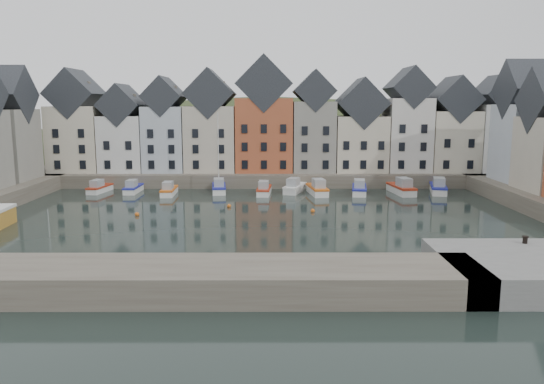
{
  "coord_description": "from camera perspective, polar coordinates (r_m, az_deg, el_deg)",
  "views": [
    {
      "loc": [
        1.11,
        -55.5,
        12.48
      ],
      "look_at": [
        1.25,
        6.0,
        2.21
      ],
      "focal_mm": 35.0,
      "sensor_mm": 36.0,
      "label": 1
    }
  ],
  "objects": [
    {
      "name": "mooring_buoys",
      "position": [
        62.29,
        -4.83,
        -1.97
      ],
      "size": [
        20.5,
        5.5,
        0.5
      ],
      "color": "#CA5B17",
      "rests_on": "ground"
    },
    {
      "name": "hillside",
      "position": [
        115.59,
        -0.67,
        -5.79
      ],
      "size": [
        153.6,
        70.4,
        64.0
      ],
      "color": "#2B371B",
      "rests_on": "ground"
    },
    {
      "name": "boat_a",
      "position": [
        79.25,
        -18.08,
        0.4
      ],
      "size": [
        2.47,
        5.61,
        2.08
      ],
      "rotation": [
        0.0,
        0.0,
        -0.15
      ],
      "color": "silver",
      "rests_on": "ground"
    },
    {
      "name": "boat_d",
      "position": [
        75.59,
        -5.73,
        0.51
      ],
      "size": [
        2.5,
        6.19,
        11.52
      ],
      "rotation": [
        0.0,
        0.0,
        0.11
      ],
      "color": "silver",
      "rests_on": "ground"
    },
    {
      "name": "far_quay",
      "position": [
        86.28,
        -0.86,
        1.83
      ],
      "size": [
        90.0,
        16.0,
        2.0
      ],
      "primitive_type": "cube",
      "color": "#524A3F",
      "rests_on": "ground"
    },
    {
      "name": "boat_e",
      "position": [
        73.62,
        -0.87,
        0.23
      ],
      "size": [
        2.12,
        5.79,
        2.19
      ],
      "rotation": [
        0.0,
        0.0,
        -0.06
      ],
      "color": "silver",
      "rests_on": "ground"
    },
    {
      "name": "boat_i",
      "position": [
        76.28,
        13.78,
        0.38
      ],
      "size": [
        2.91,
        6.98,
        2.6
      ],
      "rotation": [
        0.0,
        0.0,
        0.12
      ],
      "color": "silver",
      "rests_on": "ground"
    },
    {
      "name": "far_terrace",
      "position": [
        83.61,
        1.32,
        7.01
      ],
      "size": [
        72.37,
        8.16,
        17.78
      ],
      "color": "beige",
      "rests_on": "far_quay"
    },
    {
      "name": "near_wall",
      "position": [
        37.12,
        -17.77,
        -9.0
      ],
      "size": [
        50.0,
        6.0,
        2.0
      ],
      "primitive_type": "cube",
      "color": "#524A3F",
      "rests_on": "ground"
    },
    {
      "name": "boat_f",
      "position": [
        75.46,
        2.44,
        0.49
      ],
      "size": [
        3.74,
        6.4,
        2.35
      ],
      "rotation": [
        0.0,
        0.0,
        -0.32
      ],
      "color": "silver",
      "rests_on": "ground"
    },
    {
      "name": "boat_g",
      "position": [
        73.93,
        4.9,
        0.31
      ],
      "size": [
        2.82,
        6.68,
        2.49
      ],
      "rotation": [
        0.0,
        0.0,
        0.13
      ],
      "color": "silver",
      "rests_on": "ground"
    },
    {
      "name": "boat_j",
      "position": [
        78.29,
        17.45,
        0.43
      ],
      "size": [
        3.51,
        6.88,
        2.53
      ],
      "rotation": [
        0.0,
        0.0,
        -0.23
      ],
      "color": "silver",
      "rests_on": "ground"
    },
    {
      "name": "mooring_bollard",
      "position": [
        44.7,
        25.58,
        -4.62
      ],
      "size": [
        0.48,
        0.48,
        0.56
      ],
      "color": "black",
      "rests_on": "near_quay"
    },
    {
      "name": "ground",
      "position": [
        56.9,
        -1.25,
        -3.19
      ],
      "size": [
        260.0,
        260.0,
        0.0
      ],
      "primitive_type": "plane",
      "color": "black",
      "rests_on": "ground"
    },
    {
      "name": "boat_b",
      "position": [
        77.74,
        -14.72,
        0.4
      ],
      "size": [
        1.76,
        5.48,
        2.1
      ],
      "rotation": [
        0.0,
        0.0,
        -0.01
      ],
      "color": "silver",
      "rests_on": "ground"
    },
    {
      "name": "boat_h",
      "position": [
        74.87,
        9.37,
        0.31
      ],
      "size": [
        2.89,
        6.44,
        2.39
      ],
      "rotation": [
        0.0,
        0.0,
        -0.16
      ],
      "color": "silver",
      "rests_on": "ground"
    },
    {
      "name": "boat_c",
      "position": [
        74.56,
        -11.03,
        0.17
      ],
      "size": [
        1.86,
        5.62,
        2.14
      ],
      "rotation": [
        0.0,
        0.0,
        0.02
      ],
      "color": "silver",
      "rests_on": "ground"
    }
  ]
}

